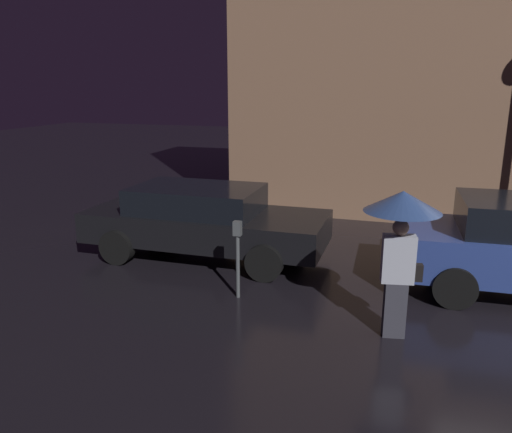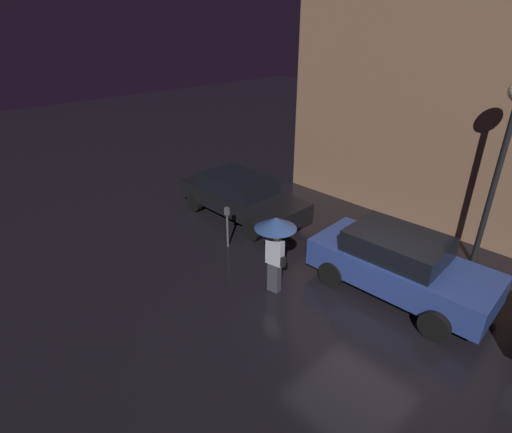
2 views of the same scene
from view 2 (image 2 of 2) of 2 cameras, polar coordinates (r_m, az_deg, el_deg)
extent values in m
plane|color=black|center=(9.25, 14.91, -13.71)|extent=(60.00, 60.00, 0.00)
cube|color=#8C664C|center=(14.05, 24.51, 18.35)|extent=(8.55, 3.00, 8.83)
cube|color=black|center=(12.96, -2.01, 2.51)|extent=(4.52, 1.76, 0.55)
cube|color=black|center=(12.89, -2.59, 4.83)|extent=(2.35, 1.55, 0.47)
cylinder|color=black|center=(12.76, 5.16, 0.65)|extent=(0.64, 0.22, 0.64)
cylinder|color=black|center=(11.62, -0.54, -1.94)|extent=(0.64, 0.22, 0.64)
cylinder|color=black|center=(14.57, -3.16, 4.06)|extent=(0.64, 0.22, 0.64)
cylinder|color=black|center=(13.58, -8.72, 2.08)|extent=(0.64, 0.22, 0.64)
cube|color=navy|center=(9.84, 19.87, -7.08)|extent=(4.13, 1.87, 0.68)
cube|color=black|center=(9.60, 19.55, -3.76)|extent=(2.17, 1.60, 0.50)
cylinder|color=black|center=(10.39, 28.01, -9.15)|extent=(0.63, 0.22, 0.63)
cylinder|color=black|center=(9.01, 24.16, -14.02)|extent=(0.63, 0.22, 0.63)
cylinder|color=black|center=(11.15, 15.98, -4.39)|extent=(0.63, 0.22, 0.63)
cylinder|color=black|center=(9.87, 10.72, -8.06)|extent=(0.63, 0.22, 0.63)
cube|color=#383842|center=(9.51, 2.63, -8.61)|extent=(0.31, 0.23, 0.75)
cube|color=#B2B7C6|center=(9.14, 2.72, -5.07)|extent=(0.43, 0.25, 0.62)
sphere|color=tan|center=(8.93, 2.78, -2.80)|extent=(0.20, 0.20, 0.20)
cylinder|color=black|center=(9.01, 2.75, -3.74)|extent=(0.02, 0.02, 0.74)
cone|color=navy|center=(8.77, 2.82, -0.91)|extent=(0.95, 0.95, 0.26)
cube|color=black|center=(9.09, 3.73, -6.43)|extent=(0.17, 0.13, 0.22)
cylinder|color=#4C5154|center=(11.23, -4.09, -2.06)|extent=(0.06, 0.06, 1.00)
cube|color=#4C5154|center=(10.95, -4.19, 0.75)|extent=(0.12, 0.10, 0.22)
cylinder|color=black|center=(11.36, 30.73, 3.31)|extent=(0.14, 0.14, 4.17)
camera|label=1|loc=(5.90, -43.13, -7.85)|focal=35.00mm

